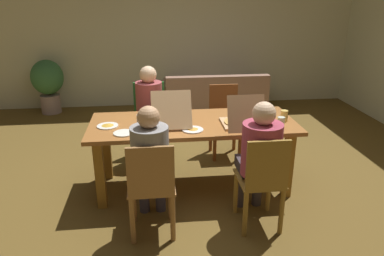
% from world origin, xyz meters
% --- Properties ---
extents(ground_plane, '(20.00, 20.00, 0.00)m').
position_xyz_m(ground_plane, '(0.00, 0.00, 0.00)').
color(ground_plane, brown).
extents(back_wall, '(6.98, 0.12, 2.92)m').
position_xyz_m(back_wall, '(0.00, 3.35, 1.46)').
color(back_wall, beige).
rests_on(back_wall, ground).
extents(dining_table, '(2.20, 0.89, 0.77)m').
position_xyz_m(dining_table, '(0.00, 0.00, 0.67)').
color(dining_table, '#995E2C').
rests_on(dining_table, ground).
extents(chair_0, '(0.40, 0.44, 0.93)m').
position_xyz_m(chair_0, '(0.52, -0.86, 0.50)').
color(chair_0, olive).
rests_on(chair_0, ground).
extents(person_0, '(0.36, 0.54, 1.21)m').
position_xyz_m(person_0, '(0.52, -0.72, 0.71)').
color(person_0, '#3D353A').
rests_on(person_0, ground).
extents(chair_1, '(0.41, 0.41, 0.92)m').
position_xyz_m(chair_1, '(-0.46, -0.85, 0.49)').
color(chair_1, olive).
rests_on(chair_1, ground).
extents(person_1, '(0.33, 0.54, 1.20)m').
position_xyz_m(person_1, '(-0.46, -0.71, 0.71)').
color(person_1, '#3B374B').
rests_on(person_1, ground).
extents(chair_2, '(0.43, 0.44, 0.98)m').
position_xyz_m(chair_2, '(-0.46, 0.91, 0.53)').
color(chair_2, '#2A7433').
rests_on(chair_2, ground).
extents(person_2, '(0.33, 0.51, 1.23)m').
position_xyz_m(person_2, '(-0.46, 0.76, 0.73)').
color(person_2, '#3E4140').
rests_on(person_2, ground).
extents(chair_3, '(0.40, 0.40, 0.94)m').
position_xyz_m(chair_3, '(0.52, 0.86, 0.49)').
color(chair_3, brown).
rests_on(chair_3, ground).
extents(pizza_box_0, '(0.37, 0.50, 0.37)m').
position_xyz_m(pizza_box_0, '(0.48, -0.18, 0.83)').
color(pizza_box_0, tan).
rests_on(pizza_box_0, dining_table).
extents(pizza_box_1, '(0.41, 0.62, 0.37)m').
position_xyz_m(pizza_box_1, '(-0.24, 0.08, 0.83)').
color(pizza_box_1, tan).
rests_on(pizza_box_1, dining_table).
extents(plate_0, '(0.22, 0.22, 0.03)m').
position_xyz_m(plate_0, '(-0.03, -0.25, 0.78)').
color(plate_0, white).
rests_on(plate_0, dining_table).
extents(plate_1, '(0.22, 0.22, 0.03)m').
position_xyz_m(plate_1, '(-0.89, -0.04, 0.78)').
color(plate_1, white).
rests_on(plate_1, dining_table).
extents(plate_2, '(0.20, 0.20, 0.01)m').
position_xyz_m(plate_2, '(-0.72, -0.26, 0.78)').
color(plate_2, white).
rests_on(plate_2, dining_table).
extents(plate_3, '(0.23, 0.23, 0.03)m').
position_xyz_m(plate_3, '(0.75, 0.23, 0.78)').
color(plate_3, white).
rests_on(plate_3, dining_table).
extents(drinking_glass_0, '(0.08, 0.08, 0.11)m').
position_xyz_m(drinking_glass_0, '(0.88, -0.26, 0.83)').
color(drinking_glass_0, silver).
rests_on(drinking_glass_0, dining_table).
extents(drinking_glass_1, '(0.07, 0.07, 0.15)m').
position_xyz_m(drinking_glass_1, '(-0.56, -0.14, 0.85)').
color(drinking_glass_1, silver).
rests_on(drinking_glass_1, dining_table).
extents(drinking_glass_2, '(0.08, 0.08, 0.12)m').
position_xyz_m(drinking_glass_2, '(0.97, -0.09, 0.83)').
color(drinking_glass_2, '#E4BF5F').
rests_on(drinking_glass_2, dining_table).
extents(couch, '(1.78, 0.91, 0.74)m').
position_xyz_m(couch, '(0.71, 2.68, 0.26)').
color(couch, '#936C59').
rests_on(couch, ground).
extents(potted_plant, '(0.56, 0.56, 0.97)m').
position_xyz_m(potted_plant, '(-2.26, 2.98, 0.57)').
color(potted_plant, gray).
rests_on(potted_plant, ground).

